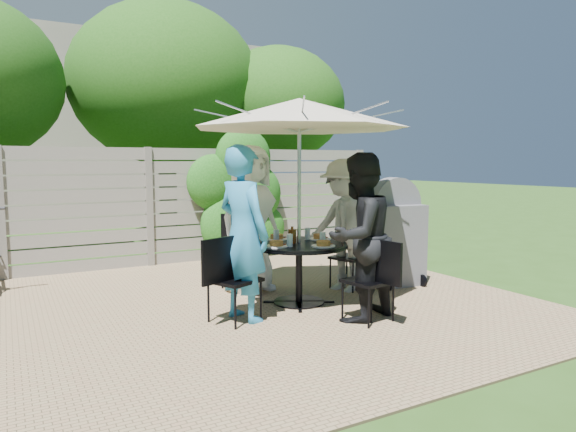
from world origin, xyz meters
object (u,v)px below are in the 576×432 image
glass_back (276,236)px  syrup_jug (292,236)px  umbrella (299,114)px  glass_front (323,238)px  plate_front (323,244)px  chair_back (243,268)px  person_front (359,237)px  chair_left (234,297)px  plate_right (320,238)px  chair_right (350,270)px  chair_front (369,297)px  person_right (344,226)px  bbq_grill (393,236)px  patio_table (299,262)px  glass_right (307,234)px  person_back (250,219)px  plate_left (276,245)px  coffee_cup (291,235)px  glass_left (290,240)px  plate_back (277,238)px  person_left (243,234)px

glass_back → syrup_jug: 0.21m
umbrella → glass_back: bearing=129.0°
glass_front → plate_front: bearing=-119.3°
chair_back → person_front: size_ratio=0.55×
syrup_jug → chair_left: bearing=-159.7°
plate_right → glass_back: bearing=167.8°
umbrella → chair_right: bearing=17.0°
person_front → glass_back: (-0.42, 1.01, -0.08)m
chair_front → person_right: bearing=-33.5°
umbrella → plate_front: umbrella is taller
glass_back → glass_front: (0.35, -0.44, 0.00)m
person_front → chair_right: size_ratio=2.03×
chair_right → plate_right: size_ratio=3.25×
glass_back → bbq_grill: bearing=-0.3°
patio_table → chair_back: (-0.28, 0.92, -0.21)m
glass_right → person_back: bearing=126.7°
person_right → plate_left: size_ratio=6.39×
person_back → coffee_cup: 0.64m
glass_left → syrup_jug: syrup_jug is taller
chair_front → plate_back: size_ratio=3.33×
patio_table → person_left: (-0.79, -0.24, 0.40)m
syrup_jug → chair_front: bearing=-69.7°
umbrella → coffee_cup: (0.03, 0.24, -1.38)m
glass_back → chair_front: bearing=-68.2°
umbrella → person_front: (0.24, -0.79, -1.29)m
person_left → glass_right: 1.10m
glass_front → glass_right: 0.40m
patio_table → chair_back: chair_back is taller
chair_left → plate_back: 1.13m
person_right → person_left: bearing=-90.0°
umbrella → chair_back: 2.10m
glass_back → coffee_cup: 0.21m
plate_left → person_right: bearing=17.0°
glass_right → glass_front: bearing=-96.0°
coffee_cup → glass_right: bearing=-18.8°
glass_left → bbq_grill: (1.77, 0.38, -0.13)m
plate_left → glass_front: bearing=-12.2°
person_back → plate_back: person_back is taller
chair_left → syrup_jug: chair_left is taller
chair_left → glass_left: bearing=-14.4°
glass_right → plate_left: bearing=-153.4°
umbrella → glass_back: umbrella is taller
person_left → glass_front: bearing=-105.5°
plate_right → bbq_grill: size_ratio=0.18×
umbrella → glass_left: 1.40m
person_back → glass_front: person_back is taller
person_back → plate_right: (0.59, -0.69, -0.18)m
plate_right → person_back: bearing=130.5°
person_right → glass_back: (-0.97, -0.03, -0.05)m
person_front → plate_right: size_ratio=6.60×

